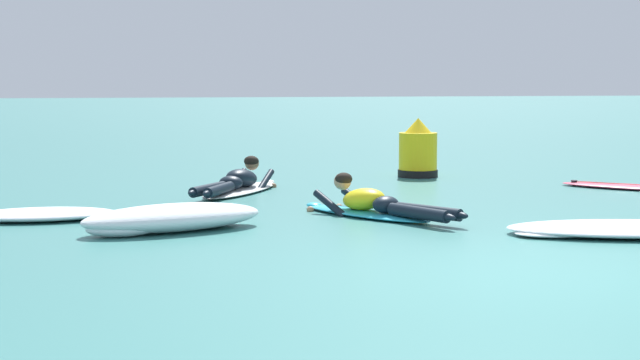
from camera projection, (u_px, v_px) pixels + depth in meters
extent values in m
plane|color=#387A75|center=(325.00, 168.00, 18.54)|extent=(120.00, 120.00, 0.00)
ellipsoid|color=#2DB2D1|center=(367.00, 213.00, 12.21)|extent=(1.45, 1.99, 0.07)
ellipsoid|color=#2DB2D1|center=(314.00, 205.00, 12.92)|extent=(0.26, 0.27, 0.06)
ellipsoid|color=yellow|center=(364.00, 199.00, 12.23)|extent=(0.66, 0.74, 0.34)
ellipsoid|color=black|center=(386.00, 204.00, 11.96)|extent=(0.43, 0.41, 0.20)
cylinder|color=black|center=(419.00, 213.00, 11.47)|extent=(0.53, 0.86, 0.14)
ellipsoid|color=black|center=(447.00, 217.00, 11.12)|extent=(0.20, 0.24, 0.08)
cylinder|color=black|center=(428.00, 212.00, 11.57)|extent=(0.61, 0.82, 0.14)
ellipsoid|color=black|center=(460.00, 215.00, 11.25)|extent=(0.20, 0.24, 0.08)
cylinder|color=black|center=(330.00, 205.00, 12.36)|extent=(0.36, 0.53, 0.32)
sphere|color=tan|center=(310.00, 210.00, 12.64)|extent=(0.09, 0.09, 0.09)
cylinder|color=black|center=(358.00, 202.00, 12.63)|extent=(0.36, 0.53, 0.32)
sphere|color=tan|center=(339.00, 207.00, 12.90)|extent=(0.09, 0.09, 0.09)
sphere|color=tan|center=(343.00, 181.00, 12.49)|extent=(0.21, 0.21, 0.21)
ellipsoid|color=black|center=(344.00, 179.00, 12.47)|extent=(0.29, 0.28, 0.16)
ellipsoid|color=white|center=(240.00, 190.00, 14.70)|extent=(1.63, 2.28, 0.07)
ellipsoid|color=white|center=(268.00, 182.00, 15.73)|extent=(0.28, 0.28, 0.06)
ellipsoid|color=black|center=(242.00, 178.00, 14.73)|extent=(0.68, 0.79, 0.35)
ellipsoid|color=black|center=(231.00, 183.00, 14.36)|extent=(0.43, 0.41, 0.20)
cylinder|color=black|center=(208.00, 189.00, 13.83)|extent=(0.59, 0.81, 0.14)
ellipsoid|color=black|center=(193.00, 193.00, 13.43)|extent=(0.19, 0.24, 0.08)
cylinder|color=black|center=(219.00, 190.00, 13.78)|extent=(0.51, 0.85, 0.14)
ellipsoid|color=black|center=(208.00, 193.00, 13.36)|extent=(0.19, 0.24, 0.08)
cylinder|color=black|center=(237.00, 181.00, 15.16)|extent=(0.36, 0.55, 0.33)
sphere|color=#8C6647|center=(247.00, 185.00, 15.53)|extent=(0.09, 0.09, 0.09)
cylinder|color=black|center=(265.00, 182.00, 15.01)|extent=(0.36, 0.55, 0.33)
sphere|color=#8C6647|center=(274.00, 186.00, 15.36)|extent=(0.09, 0.09, 0.09)
sphere|color=#8C6647|center=(252.00, 163.00, 15.09)|extent=(0.21, 0.21, 0.21)
ellipsoid|color=black|center=(251.00, 161.00, 15.07)|extent=(0.29, 0.28, 0.16)
ellipsoid|color=#E54C66|center=(635.00, 187.00, 15.09)|extent=(1.96, 1.90, 0.07)
cube|color=red|center=(635.00, 184.00, 15.08)|extent=(1.36, 1.30, 0.01)
cone|color=black|center=(574.00, 185.00, 15.57)|extent=(0.14, 0.14, 0.16)
ellipsoid|color=white|center=(628.00, 229.00, 10.79)|extent=(2.72, 1.63, 0.13)
ellipsoid|color=white|center=(557.00, 233.00, 10.71)|extent=(0.94, 0.58, 0.07)
ellipsoid|color=white|center=(42.00, 214.00, 11.91)|extent=(1.71, 0.91, 0.13)
ellipsoid|color=white|center=(79.00, 213.00, 12.13)|extent=(0.68, 0.54, 0.09)
ellipsoid|color=white|center=(173.00, 217.00, 11.04)|extent=(2.18, 1.44, 0.29)
ellipsoid|color=white|center=(211.00, 217.00, 11.41)|extent=(0.83, 0.75, 0.20)
ellipsoid|color=white|center=(121.00, 229.00, 10.67)|extent=(0.76, 0.46, 0.16)
cylinder|color=yellow|center=(418.00, 155.00, 16.91)|extent=(0.63, 0.63, 0.73)
cone|color=yellow|center=(418.00, 125.00, 16.86)|extent=(0.44, 0.44, 0.24)
cylinder|color=black|center=(418.00, 173.00, 16.94)|extent=(0.66, 0.66, 0.12)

